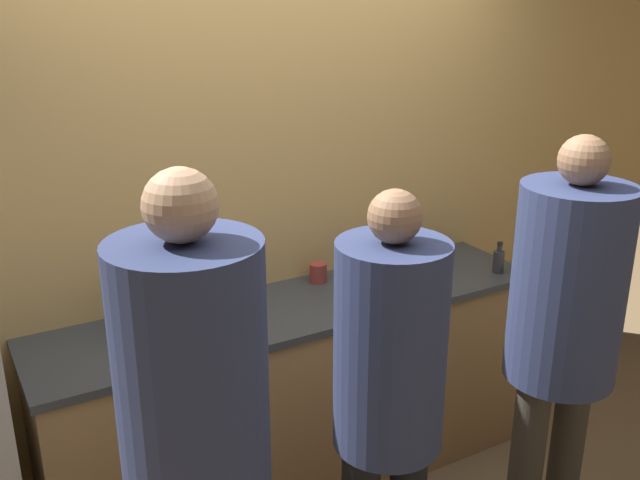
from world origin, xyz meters
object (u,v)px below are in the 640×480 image
Objects in this scene: person_center at (389,388)px; fruit_bowl at (390,261)px; bottle_dark at (499,261)px; person_right at (564,318)px; utensil_crock at (136,313)px; cup_red at (318,273)px; person_left at (195,429)px.

fruit_bowl is (0.69, 0.98, -0.02)m from person_center.
bottle_dark is (1.14, 0.71, -0.02)m from person_center.
person_center is 0.95× the size of person_right.
fruit_bowl is at bearing 54.61° from person_center.
person_right is at bearing -86.55° from fruit_bowl.
utensil_crock reaches higher than cup_red.
cup_red is at bearing 157.63° from bottle_dark.
person_right is at bearing -37.48° from utensil_crock.
person_left is 20.35× the size of cup_red.
cup_red is (-0.42, 1.08, -0.12)m from person_right.
person_right reaches higher than person_center.
cup_red is at bearing 72.29° from person_center.
person_right is at bearing -2.38° from person_center.
fruit_bowl is 0.99× the size of utensil_crock.
person_center reaches higher than fruit_bowl.
cup_red is (-0.81, 0.33, -0.02)m from bottle_dark.
person_right is 1.02m from fruit_bowl.
person_center reaches higher than cup_red.
utensil_crock is 1.95× the size of bottle_dark.
bottle_dark is (0.39, 0.74, -0.10)m from person_right.
person_right is 5.82× the size of utensil_crock.
utensil_crock reaches higher than fruit_bowl.
person_left reaches higher than person_center.
utensil_crock is at bearing 142.52° from person_right.
person_left is 11.83× the size of bottle_dark.
person_center reaches higher than utensil_crock.
person_left is at bearing -173.28° from person_center.
utensil_crock is 3.36× the size of cup_red.
bottle_dark is at bearing -8.52° from utensil_crock.
cup_red is at bearing 48.02° from person_left.
person_center is 1.11m from utensil_crock.
fruit_bowl is 1.93× the size of bottle_dark.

